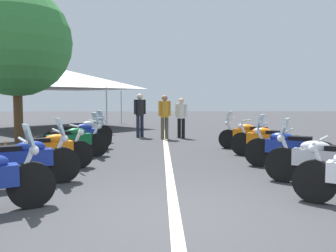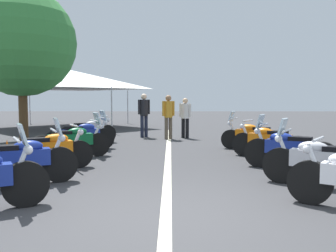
{
  "view_description": "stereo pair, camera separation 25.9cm",
  "coord_description": "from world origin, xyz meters",
  "px_view_note": "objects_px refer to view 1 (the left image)",
  "views": [
    {
      "loc": [
        -4.66,
        0.2,
        1.59
      ],
      "look_at": [
        4.23,
        0.0,
        0.91
      ],
      "focal_mm": 38.47,
      "sensor_mm": 36.0,
      "label": 1
    },
    {
      "loc": [
        -4.66,
        -0.06,
        1.59
      ],
      "look_at": [
        4.23,
        0.0,
        0.91
      ],
      "focal_mm": 38.47,
      "sensor_mm": 36.0,
      "label": 2
    }
  ],
  "objects_px": {
    "bystander_1": "(165,113)",
    "motorcycle_right_row_3": "(267,141)",
    "motorcycle_left_row_4": "(79,135)",
    "roadside_tree_0": "(16,42)",
    "motorcycle_left_row_1": "(22,161)",
    "motorcycle_left_row_5": "(85,131)",
    "motorcycle_left_row_2": "(49,151)",
    "traffic_cone_1": "(6,153)",
    "motorcycle_right_row_4": "(251,135)",
    "bystander_2": "(140,112)",
    "motorcycle_right_row_1": "(324,160)",
    "event_tent": "(57,79)",
    "motorcycle_left_row_3": "(70,141)",
    "bystander_0": "(181,115)",
    "motorcycle_right_row_2": "(288,148)"
  },
  "relations": [
    {
      "from": "motorcycle_right_row_1",
      "to": "motorcycle_right_row_3",
      "type": "relative_size",
      "value": 1.08
    },
    {
      "from": "bystander_1",
      "to": "motorcycle_left_row_5",
      "type": "bearing_deg",
      "value": -88.19
    },
    {
      "from": "motorcycle_left_row_1",
      "to": "motorcycle_left_row_3",
      "type": "distance_m",
      "value": 3.02
    },
    {
      "from": "motorcycle_left_row_1",
      "to": "motorcycle_right_row_1",
      "type": "xyz_separation_m",
      "value": [
        -0.09,
        -5.43,
        -0.0
      ]
    },
    {
      "from": "bystander_1",
      "to": "motorcycle_right_row_4",
      "type": "bearing_deg",
      "value": 13.68
    },
    {
      "from": "motorcycle_right_row_4",
      "to": "bystander_2",
      "type": "distance_m",
      "value": 5.18
    },
    {
      "from": "motorcycle_left_row_1",
      "to": "motorcycle_left_row_5",
      "type": "relative_size",
      "value": 1.11
    },
    {
      "from": "bystander_1",
      "to": "motorcycle_right_row_2",
      "type": "bearing_deg",
      "value": -3.11
    },
    {
      "from": "bystander_1",
      "to": "event_tent",
      "type": "height_order",
      "value": "event_tent"
    },
    {
      "from": "bystander_2",
      "to": "roadside_tree_0",
      "type": "distance_m",
      "value": 5.24
    },
    {
      "from": "motorcycle_right_row_1",
      "to": "bystander_0",
      "type": "distance_m",
      "value": 8.32
    },
    {
      "from": "motorcycle_left_row_5",
      "to": "bystander_1",
      "type": "bearing_deg",
      "value": -4.21
    },
    {
      "from": "motorcycle_right_row_4",
      "to": "traffic_cone_1",
      "type": "height_order",
      "value": "motorcycle_right_row_4"
    },
    {
      "from": "motorcycle_right_row_2",
      "to": "traffic_cone_1",
      "type": "bearing_deg",
      "value": 24.83
    },
    {
      "from": "motorcycle_right_row_3",
      "to": "bystander_0",
      "type": "distance_m",
      "value": 5.33
    },
    {
      "from": "motorcycle_left_row_2",
      "to": "motorcycle_right_row_2",
      "type": "xyz_separation_m",
      "value": [
        0.11,
        -5.29,
        0.02
      ]
    },
    {
      "from": "motorcycle_left_row_1",
      "to": "motorcycle_left_row_5",
      "type": "distance_m",
      "value": 6.01
    },
    {
      "from": "motorcycle_left_row_3",
      "to": "bystander_2",
      "type": "relative_size",
      "value": 1.08
    },
    {
      "from": "motorcycle_left_row_2",
      "to": "roadside_tree_0",
      "type": "relative_size",
      "value": 0.32
    },
    {
      "from": "motorcycle_left_row_2",
      "to": "traffic_cone_1",
      "type": "xyz_separation_m",
      "value": [
        0.67,
        1.23,
        -0.16
      ]
    },
    {
      "from": "motorcycle_left_row_5",
      "to": "motorcycle_left_row_3",
      "type": "bearing_deg",
      "value": -118.79
    },
    {
      "from": "motorcycle_left_row_3",
      "to": "motorcycle_right_row_3",
      "type": "distance_m",
      "value": 5.22
    },
    {
      "from": "motorcycle_left_row_2",
      "to": "traffic_cone_1",
      "type": "relative_size",
      "value": 2.92
    },
    {
      "from": "motorcycle_right_row_3",
      "to": "bystander_1",
      "type": "xyz_separation_m",
      "value": [
        4.5,
        2.68,
        0.55
      ]
    },
    {
      "from": "bystander_0",
      "to": "bystander_1",
      "type": "relative_size",
      "value": 0.93
    },
    {
      "from": "motorcycle_left_row_5",
      "to": "roadside_tree_0",
      "type": "bearing_deg",
      "value": 131.64
    },
    {
      "from": "motorcycle_right_row_3",
      "to": "bystander_0",
      "type": "relative_size",
      "value": 1.11
    },
    {
      "from": "motorcycle_right_row_4",
      "to": "motorcycle_left_row_3",
      "type": "bearing_deg",
      "value": 43.72
    },
    {
      "from": "motorcycle_left_row_3",
      "to": "event_tent",
      "type": "distance_m",
      "value": 10.74
    },
    {
      "from": "event_tent",
      "to": "motorcycle_left_row_4",
      "type": "bearing_deg",
      "value": -160.39
    },
    {
      "from": "motorcycle_left_row_2",
      "to": "bystander_2",
      "type": "xyz_separation_m",
      "value": [
        6.8,
        -1.59,
        0.6
      ]
    },
    {
      "from": "traffic_cone_1",
      "to": "bystander_2",
      "type": "distance_m",
      "value": 6.79
    },
    {
      "from": "motorcycle_left_row_2",
      "to": "roadside_tree_0",
      "type": "xyz_separation_m",
      "value": [
        5.29,
        2.72,
        3.16
      ]
    },
    {
      "from": "motorcycle_left_row_4",
      "to": "bystander_1",
      "type": "relative_size",
      "value": 1.1
    },
    {
      "from": "motorcycle_left_row_5",
      "to": "traffic_cone_1",
      "type": "relative_size",
      "value": 2.91
    },
    {
      "from": "motorcycle_right_row_2",
      "to": "motorcycle_left_row_3",
      "type": "bearing_deg",
      "value": 13.69
    },
    {
      "from": "bystander_0",
      "to": "motorcycle_left_row_3",
      "type": "bearing_deg",
      "value": 175.83
    },
    {
      "from": "bystander_1",
      "to": "bystander_2",
      "type": "height_order",
      "value": "bystander_2"
    },
    {
      "from": "motorcycle_right_row_1",
      "to": "traffic_cone_1",
      "type": "distance_m",
      "value": 6.94
    },
    {
      "from": "motorcycle_left_row_1",
      "to": "bystander_1",
      "type": "relative_size",
      "value": 1.15
    },
    {
      "from": "roadside_tree_0",
      "to": "bystander_1",
      "type": "bearing_deg",
      "value": -80.94
    },
    {
      "from": "motorcycle_left_row_3",
      "to": "motorcycle_right_row_4",
      "type": "xyz_separation_m",
      "value": [
        1.51,
        -5.15,
        -0.01
      ]
    },
    {
      "from": "motorcycle_left_row_4",
      "to": "motorcycle_right_row_4",
      "type": "distance_m",
      "value": 5.24
    },
    {
      "from": "bystander_1",
      "to": "event_tent",
      "type": "distance_m",
      "value": 8.08
    },
    {
      "from": "bystander_1",
      "to": "motorcycle_right_row_3",
      "type": "bearing_deg",
      "value": 3.59
    },
    {
      "from": "motorcycle_right_row_3",
      "to": "bystander_2",
      "type": "height_order",
      "value": "bystander_2"
    },
    {
      "from": "motorcycle_left_row_2",
      "to": "motorcycle_right_row_1",
      "type": "bearing_deg",
      "value": -44.97
    },
    {
      "from": "motorcycle_left_row_4",
      "to": "bystander_2",
      "type": "bearing_deg",
      "value": 34.12
    },
    {
      "from": "motorcycle_left_row_3",
      "to": "bystander_1",
      "type": "height_order",
      "value": "bystander_1"
    },
    {
      "from": "motorcycle_right_row_4",
      "to": "roadside_tree_0",
      "type": "relative_size",
      "value": 0.34
    }
  ]
}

